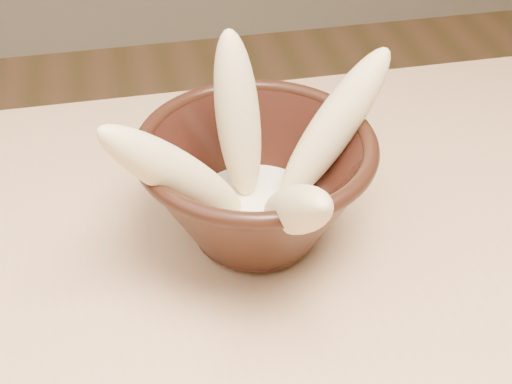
# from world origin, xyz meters

# --- Properties ---
(bowl) EXTENTS (0.18, 0.18, 0.10)m
(bowl) POSITION_xyz_m (0.16, 0.16, 0.81)
(bowl) COLOR black
(bowl) RESTS_ON table
(milk_puddle) EXTENTS (0.10, 0.10, 0.01)m
(milk_puddle) POSITION_xyz_m (0.16, 0.16, 0.78)
(milk_puddle) COLOR #FCF4CB
(milk_puddle) RESTS_ON bowl
(banana_upright) EXTENTS (0.05, 0.07, 0.14)m
(banana_upright) POSITION_xyz_m (0.16, 0.18, 0.85)
(banana_upright) COLOR #E4C586
(banana_upright) RESTS_ON bowl
(banana_left) EXTENTS (0.13, 0.08, 0.13)m
(banana_left) POSITION_xyz_m (0.10, 0.13, 0.84)
(banana_left) COLOR #E4C586
(banana_left) RESTS_ON bowl
(banana_right) EXTENTS (0.12, 0.06, 0.13)m
(banana_right) POSITION_xyz_m (0.23, 0.17, 0.84)
(banana_right) COLOR #E4C586
(banana_right) RESTS_ON bowl
(banana_front) EXTENTS (0.03, 0.14, 0.12)m
(banana_front) POSITION_xyz_m (0.18, 0.09, 0.84)
(banana_front) COLOR #E4C586
(banana_front) RESTS_ON bowl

